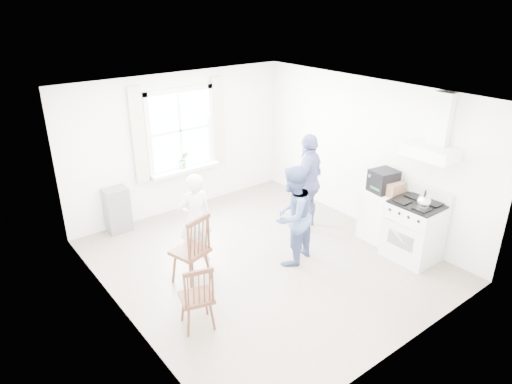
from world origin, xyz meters
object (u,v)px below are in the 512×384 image
at_px(windsor_chair_a, 195,243).
at_px(person_right, 309,182).
at_px(stereo_stack, 383,181).
at_px(windsor_chair_b, 198,292).
at_px(person_left, 195,219).
at_px(gas_stove, 414,230).
at_px(low_cabinet, 380,215).
at_px(person_mid, 292,216).

height_order(windsor_chair_a, person_right, person_right).
relative_size(stereo_stack, windsor_chair_b, 0.49).
bearing_deg(person_left, gas_stove, 151.10).
height_order(windsor_chair_a, windsor_chair_b, windsor_chair_a).
distance_m(low_cabinet, person_right, 1.32).
relative_size(gas_stove, person_mid, 0.71).
relative_size(windsor_chair_b, person_right, 0.53).
bearing_deg(person_mid, windsor_chair_b, -2.75).
height_order(person_left, person_right, person_right).
height_order(person_left, person_mid, person_mid).
distance_m(gas_stove, low_cabinet, 0.70).
relative_size(stereo_stack, person_left, 0.31).
bearing_deg(gas_stove, windsor_chair_b, 170.89).
distance_m(gas_stove, windsor_chair_a, 3.38).
relative_size(windsor_chair_a, person_left, 0.74).
xyz_separation_m(low_cabinet, person_mid, (-1.65, 0.38, 0.34)).
xyz_separation_m(gas_stove, windsor_chair_a, (-3.05, 1.45, 0.18)).
bearing_deg(windsor_chair_b, low_cabinet, 2.08).
bearing_deg(person_left, low_cabinet, 162.47).
xyz_separation_m(windsor_chair_a, person_left, (0.31, 0.53, 0.07)).
xyz_separation_m(stereo_stack, windsor_chair_b, (-3.58, -0.12, -0.52)).
bearing_deg(stereo_stack, person_left, 155.09).
distance_m(windsor_chair_a, person_mid, 1.52).
xyz_separation_m(stereo_stack, person_mid, (-1.61, 0.39, -0.29)).
height_order(stereo_stack, windsor_chair_b, stereo_stack).
xyz_separation_m(windsor_chair_b, person_right, (2.96, 1.20, 0.30)).
bearing_deg(windsor_chair_b, windsor_chair_a, 60.66).
relative_size(gas_stove, windsor_chair_b, 1.21).
distance_m(stereo_stack, person_left, 3.08).
bearing_deg(person_left, stereo_stack, 162.03).
bearing_deg(windsor_chair_b, person_left, 60.17).
bearing_deg(gas_stove, windsor_chair_a, 154.63).
bearing_deg(gas_stove, person_right, 108.35).
relative_size(low_cabinet, person_mid, 0.57).
bearing_deg(windsor_chair_a, stereo_stack, -13.79).
bearing_deg(stereo_stack, person_right, 119.97).
height_order(low_cabinet, stereo_stack, stereo_stack).
bearing_deg(windsor_chair_a, person_mid, -13.84).
bearing_deg(gas_stove, person_left, 144.16).
bearing_deg(person_mid, stereo_stack, 148.82).
distance_m(windsor_chair_b, person_left, 1.63).
height_order(windsor_chair_b, person_mid, person_mid).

